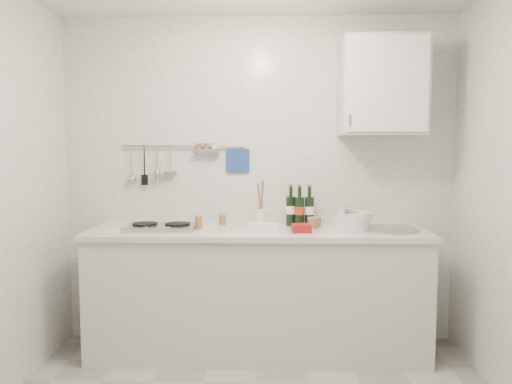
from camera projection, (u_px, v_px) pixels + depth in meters
back_wall at (258, 181)px, 3.87m from camera, size 3.00×0.02×2.50m
counter at (258, 295)px, 3.65m from camera, size 2.44×0.64×0.96m
wall_rail at (181, 158)px, 3.84m from camera, size 0.98×0.09×0.34m
wall_cabinet at (382, 87)px, 3.60m from camera, size 0.60×0.38×0.70m
plate_stack_hob at (168, 226)px, 3.68m from camera, size 0.33×0.32×0.03m
plate_stack_sink at (351, 221)px, 3.60m from camera, size 0.33×0.31×0.13m
wine_bottles at (300, 206)px, 3.75m from camera, size 0.21×0.11×0.31m
butter_dish at (262, 228)px, 3.46m from camera, size 0.23×0.11×0.07m
strawberry_punnet at (301, 228)px, 3.49m from camera, size 0.14×0.14×0.05m
utensil_crock at (261, 216)px, 3.74m from camera, size 0.08×0.08×0.34m
jar_a at (222, 219)px, 3.82m from camera, size 0.06×0.06×0.08m
jar_b at (317, 222)px, 3.72m from camera, size 0.06×0.06×0.08m
jar_c at (312, 223)px, 3.64m from camera, size 0.06×0.06×0.08m
jar_d at (199, 222)px, 3.63m from camera, size 0.06×0.06×0.10m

